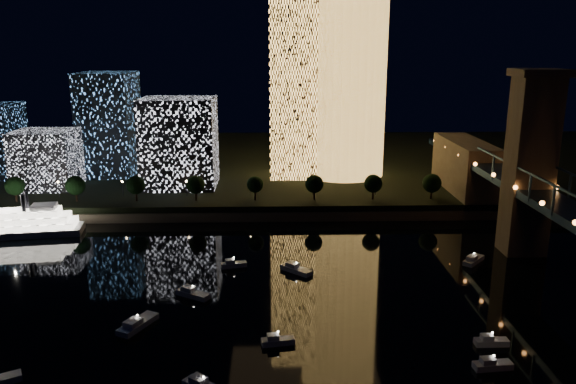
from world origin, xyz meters
name	(u,v)px	position (x,y,z in m)	size (l,w,h in m)	color
ground	(295,348)	(0.00, 0.00, 0.00)	(520.00, 520.00, 0.00)	black
far_bank	(281,164)	(0.00, 160.00, 2.50)	(420.00, 160.00, 5.00)	black
seawall	(285,215)	(0.00, 82.00, 1.50)	(420.00, 6.00, 3.00)	#6B5E4C
tower_cylindrical	(345,64)	(24.50, 127.15, 48.80)	(34.00, 34.00, 87.35)	#FBB450
tower_rectangular	(298,85)	(6.10, 127.23, 40.63)	(22.40, 22.40, 71.27)	#FBB450
midrise_blocks	(96,137)	(-72.14, 121.30, 21.47)	(100.97, 47.07, 40.59)	white
riverboat	(2,225)	(-85.66, 67.54, 3.48)	(45.88, 15.40, 13.57)	silver
motorboats	(311,323)	(3.69, 8.45, 0.81)	(118.98, 75.29, 2.78)	silver
esplanade_trees	(206,185)	(-26.52, 88.00, 10.47)	(165.72, 6.55, 8.77)	black
street_lamps	(186,185)	(-34.00, 94.00, 9.02)	(132.70, 0.70, 5.65)	black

